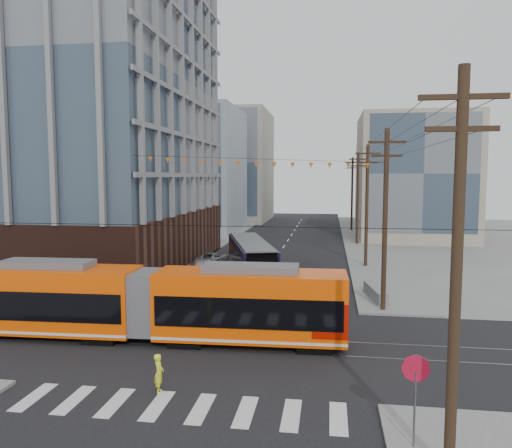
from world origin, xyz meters
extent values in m
plane|color=slate|center=(0.00, 0.00, 0.00)|extent=(160.00, 160.00, 0.00)
cube|color=#381E16|center=(-22.00, 23.00, 14.30)|extent=(30.00, 25.00, 28.60)
cube|color=#8C99A5|center=(-17.00, 52.00, 9.00)|extent=(18.00, 16.00, 18.00)
cube|color=gray|center=(16.00, 48.00, 8.00)|extent=(14.00, 14.00, 16.00)
cube|color=gray|center=(-14.00, 72.00, 10.00)|extent=(16.00, 18.00, 20.00)
cube|color=#8C99A5|center=(18.00, 68.00, 7.00)|extent=(16.00, 16.00, 14.00)
cylinder|color=black|center=(8.50, -6.00, 5.50)|extent=(0.30, 0.30, 11.00)
cylinder|color=black|center=(8.50, 56.00, 5.50)|extent=(0.30, 0.30, 11.00)
imported|color=#9396A4|center=(-5.31, 14.33, 0.80)|extent=(3.00, 5.13, 1.60)
imported|color=#BCACB0|center=(-4.93, 19.34, 0.76)|extent=(3.74, 5.61, 1.51)
imported|color=slate|center=(-5.46, 25.22, 0.60)|extent=(2.59, 4.57, 1.21)
imported|color=#F4FF2C|center=(-1.12, -1.90, 0.75)|extent=(0.50, 0.63, 1.50)
cube|color=gray|center=(8.30, 13.96, 0.43)|extent=(1.60, 4.35, 0.85)
camera|label=1|loc=(5.20, -19.45, 8.21)|focal=35.00mm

